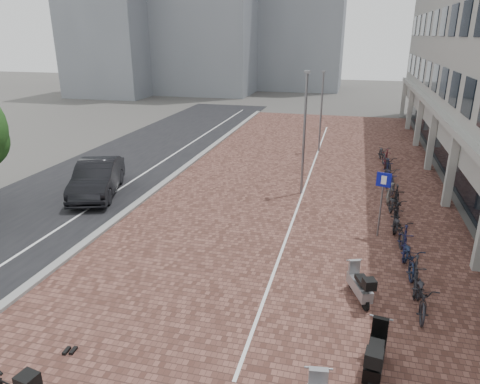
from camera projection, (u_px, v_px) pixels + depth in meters
name	position (u px, v px, depth m)	size (l,w,h in m)	color
ground	(190.00, 297.00, 13.23)	(140.00, 140.00, 0.00)	#474442
plaza_brick	(303.00, 181.00, 23.68)	(14.50, 42.00, 0.04)	brown
street_asphalt	(121.00, 167.00, 26.28)	(8.00, 50.00, 0.03)	black
curb	(181.00, 170.00, 25.34)	(0.35, 42.00, 0.14)	gray
lane_line	(151.00, 169.00, 25.80)	(0.12, 44.00, 0.00)	white
parking_line	(307.00, 181.00, 23.62)	(0.10, 30.00, 0.00)	white
car_dark	(97.00, 178.00, 21.44)	(1.80, 5.17, 1.70)	black
shoes	(69.00, 352.00, 10.90)	(0.36, 0.30, 0.09)	black
scooter_front	(360.00, 284.00, 12.96)	(0.49, 1.56, 1.07)	#97989C
scooter_mid	(376.00, 354.00, 10.04)	(0.54, 1.74, 1.20)	black
parking_sign	(382.00, 194.00, 16.63)	(0.54, 0.18, 2.63)	slate
lamp_near	(304.00, 136.00, 20.85)	(0.12, 0.12, 5.90)	gray
lamp_far	(321.00, 113.00, 28.78)	(0.12, 0.12, 5.25)	gray
bike_row	(394.00, 198.00, 19.77)	(1.21, 18.12, 1.05)	black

